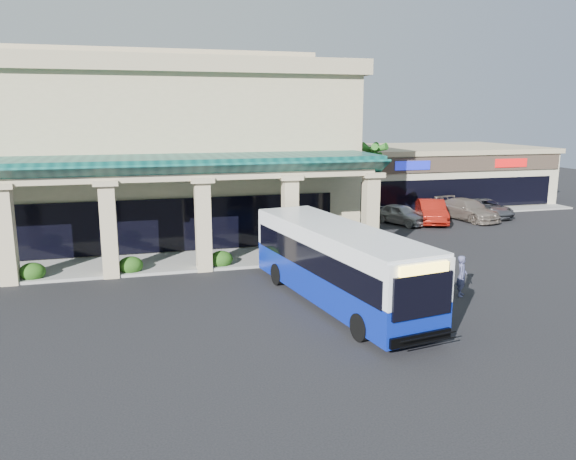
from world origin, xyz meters
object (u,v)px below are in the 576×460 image
object	(u,v)px
transit_bus	(337,266)
car_white	(431,211)
car_red	(468,210)
car_gray	(485,208)
car_silver	(401,214)
pedestrian	(462,276)

from	to	relation	value
transit_bus	car_white	distance (m)	19.64
transit_bus	car_red	size ratio (longest dim) A/B	2.17
transit_bus	car_gray	bearing A→B (deg)	32.36
car_silver	car_gray	bearing A→B (deg)	-16.31
car_white	car_red	world-z (taller)	car_white
transit_bus	car_red	world-z (taller)	transit_bus
car_silver	car_white	bearing A→B (deg)	-26.98
transit_bus	pedestrian	distance (m)	5.64
car_white	transit_bus	bearing A→B (deg)	-109.77
pedestrian	transit_bus	bearing A→B (deg)	121.48
pedestrian	car_white	bearing A→B (deg)	11.47
transit_bus	car_gray	size ratio (longest dim) A/B	2.39
transit_bus	pedestrian	size ratio (longest dim) A/B	6.49
car_gray	car_white	bearing A→B (deg)	-174.28
car_white	car_gray	bearing A→B (deg)	32.74
car_gray	pedestrian	bearing A→B (deg)	-133.20
pedestrian	car_silver	size ratio (longest dim) A/B	0.42
pedestrian	car_red	bearing A→B (deg)	3.05
car_silver	car_red	size ratio (longest dim) A/B	0.79
transit_bus	car_silver	xyz separation A→B (m)	(10.38, 15.07, -0.91)
car_silver	pedestrian	bearing A→B (deg)	-130.84
transit_bus	car_white	size ratio (longest dim) A/B	2.28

